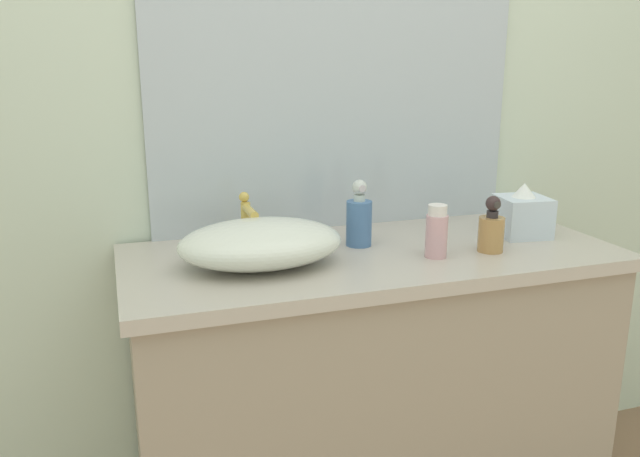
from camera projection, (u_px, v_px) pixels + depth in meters
bathroom_wall_rear at (300, 83)px, 1.86m from camera, size 6.00×0.06×2.60m
vanity_counter at (370, 397)px, 1.82m from camera, size 1.31×0.57×0.87m
wall_mirror_panel at (338, 35)px, 1.82m from camera, size 1.11×0.01×1.12m
sink_basin at (261, 243)px, 1.58m from camera, size 0.41×0.29×0.11m
faucet at (247, 216)px, 1.71m from camera, size 0.03×0.14×0.15m
soap_dispenser at (491, 230)px, 1.69m from camera, size 0.07×0.07×0.15m
lotion_bottle at (359, 219)px, 1.74m from camera, size 0.07×0.07×0.18m
perfume_bottle at (437, 232)px, 1.64m from camera, size 0.06×0.06×0.14m
tissue_box at (522, 214)px, 1.84m from camera, size 0.15×0.15×0.15m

